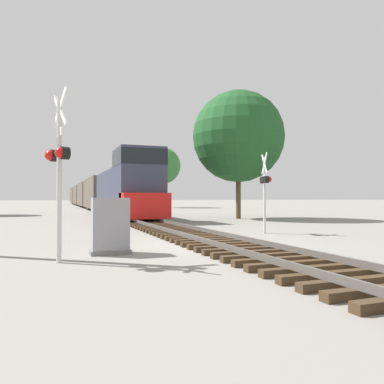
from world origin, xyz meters
TOP-DOWN VIEW (x-y plane):
  - ground_plane at (0.00, 0.00)m, footprint 400.00×400.00m
  - rail_track_bed at (0.00, -0.00)m, footprint 2.60×160.00m
  - freight_train at (0.00, 48.05)m, footprint 2.87×78.60m
  - crossing_signal_near at (-4.97, -1.92)m, footprint 0.59×1.00m
  - crossing_signal_far at (3.57, 2.71)m, footprint 0.56×1.01m
  - relay_cabinet at (-3.59, -0.91)m, footprint 1.09×0.66m
  - tree_far_right at (7.66, 13.14)m, footprint 6.74×6.74m
  - tree_deep_background at (10.63, 44.38)m, footprint 5.71×5.71m

SIDE VIEW (x-z plane):
  - ground_plane at x=0.00m, z-range 0.00..0.00m
  - rail_track_bed at x=0.00m, z-range -0.02..0.29m
  - relay_cabinet at x=-3.59m, z-range -0.01..1.55m
  - freight_train at x=0.00m, z-range -0.33..4.33m
  - crossing_signal_far at x=3.57m, z-range 0.42..3.92m
  - crossing_signal_near at x=-4.97m, z-range 0.34..4.50m
  - tree_far_right at x=7.66m, z-range 1.34..10.76m
  - tree_deep_background at x=10.63m, z-range 1.79..11.14m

